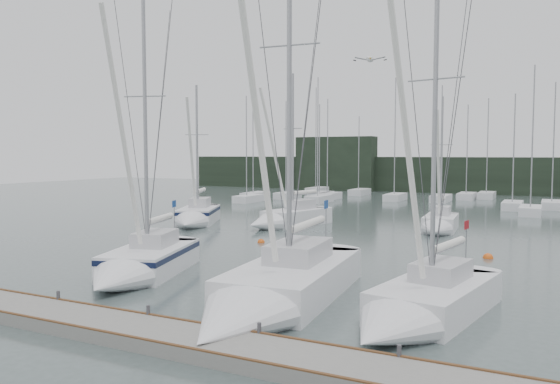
{
  "coord_description": "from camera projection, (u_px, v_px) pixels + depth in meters",
  "views": [
    {
      "loc": [
        9.3,
        -17.31,
        5.48
      ],
      "look_at": [
        -1.87,
        5.0,
        3.72
      ],
      "focal_mm": 35.0,
      "sensor_mm": 36.0,
      "label": 1
    }
  ],
  "objects": [
    {
      "name": "ground",
      "position": [
        265.0,
        303.0,
        19.98
      ],
      "size": [
        160.0,
        160.0,
        0.0
      ],
      "primitive_type": "plane",
      "color": "#455352",
      "rests_on": "ground"
    },
    {
      "name": "dock",
      "position": [
        182.0,
        339.0,
        15.5
      ],
      "size": [
        24.0,
        2.0,
        0.4
      ],
      "primitive_type": "cube",
      "color": "slate",
      "rests_on": "ground"
    },
    {
      "name": "far_treeline",
      "position": [
        477.0,
        175.0,
        75.11
      ],
      "size": [
        90.0,
        4.0,
        5.0
      ],
      "primitive_type": "cube",
      "color": "black",
      "rests_on": "ground"
    },
    {
      "name": "far_building_left",
      "position": [
        336.0,
        164.0,
        82.15
      ],
      "size": [
        12.0,
        3.0,
        8.0
      ],
      "primitive_type": "cube",
      "color": "black",
      "rests_on": "ground"
    },
    {
      "name": "mast_forest",
      "position": [
        460.0,
        200.0,
        59.05
      ],
      "size": [
        50.84,
        24.53,
        14.63
      ],
      "color": "white",
      "rests_on": "ground"
    },
    {
      "name": "sailboat_near_left",
      "position": [
        137.0,
        266.0,
        23.73
      ],
      "size": [
        5.07,
        8.66,
        13.59
      ],
      "rotation": [
        0.0,
        0.0,
        0.3
      ],
      "color": "white",
      "rests_on": "ground"
    },
    {
      "name": "sailboat_near_center",
      "position": [
        269.0,
        296.0,
        18.8
      ],
      "size": [
        4.35,
        12.03,
        16.12
      ],
      "rotation": [
        0.0,
        0.0,
        0.09
      ],
      "color": "white",
      "rests_on": "ground"
    },
    {
      "name": "sailboat_near_right",
      "position": [
        415.0,
        310.0,
        17.31
      ],
      "size": [
        4.18,
        8.75,
        13.42
      ],
      "rotation": [
        0.0,
        0.0,
        -0.18
      ],
      "color": "white",
      "rests_on": "ground"
    },
    {
      "name": "sailboat_mid_a",
      "position": [
        195.0,
        217.0,
        41.83
      ],
      "size": [
        5.49,
        8.1,
        11.59
      ],
      "rotation": [
        0.0,
        0.0,
        0.42
      ],
      "color": "white",
      "rests_on": "ground"
    },
    {
      "name": "sailboat_mid_b",
      "position": [
        283.0,
        219.0,
        40.76
      ],
      "size": [
        4.45,
        8.16,
        12.28
      ],
      "rotation": [
        0.0,
        0.0,
        -0.26
      ],
      "color": "white",
      "rests_on": "ground"
    },
    {
      "name": "sailboat_mid_c",
      "position": [
        439.0,
        225.0,
        37.92
      ],
      "size": [
        2.57,
        6.49,
        10.13
      ],
      "rotation": [
        0.0,
        0.0,
        0.07
      ],
      "color": "white",
      "rests_on": "ground"
    },
    {
      "name": "buoy_b",
      "position": [
        488.0,
        258.0,
        28.59
      ],
      "size": [
        0.54,
        0.54,
        0.54
      ],
      "primitive_type": "sphere",
      "color": "#DE5413",
      "rests_on": "ground"
    },
    {
      "name": "buoy_c",
      "position": [
        261.0,
        243.0,
        33.65
      ],
      "size": [
        0.46,
        0.46,
        0.46
      ],
      "primitive_type": "sphere",
      "color": "#DE5413",
      "rests_on": "ground"
    },
    {
      "name": "seagull",
      "position": [
        370.0,
        59.0,
        19.69
      ],
      "size": [
        1.08,
        0.53,
        0.22
      ],
      "rotation": [
        0.0,
        0.0,
        0.35
      ],
      "color": "silver",
      "rests_on": "ground"
    }
  ]
}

